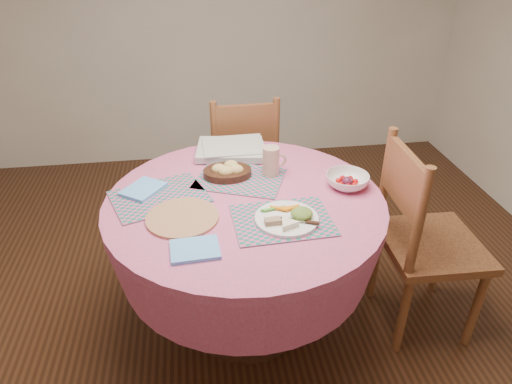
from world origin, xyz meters
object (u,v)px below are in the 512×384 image
Objects in this scene: dining_table at (245,234)px; fruit_bowl at (347,181)px; wicker_trivet at (182,218)px; chair_right at (422,237)px; dinner_plate at (289,217)px; chair_back at (243,162)px; latte_mug at (271,161)px; bread_bowl at (228,171)px.

dining_table is 0.53m from fruit_bowl.
chair_right is at bearing 1.01° from wicker_trivet.
chair_right is at bearing 8.86° from dinner_plate.
chair_right is at bearing 126.14° from chair_back.
latte_mug is at bearing 90.19° from dinner_plate.
wicker_trivet reaches higher than dining_table.
fruit_bowl is (0.32, 0.24, 0.01)m from dinner_plate.
dining_table is 0.31m from bread_bowl.
chair_right is 3.35× the size of wicker_trivet.
latte_mug is at bearing -1.65° from bread_bowl.
dining_table is 4.13× the size of wicker_trivet.
latte_mug is (0.15, 0.20, 0.27)m from dining_table.
bread_bowl is at bearing 117.03° from dinner_plate.
wicker_trivet is at bearing 168.72° from dinner_plate.
bread_bowl is (-0.88, 0.31, 0.26)m from chair_right.
chair_right is 1.06× the size of chair_back.
bread_bowl is at bearing 162.53° from fruit_bowl.
chair_right reaches higher than bread_bowl.
bread_bowl is 1.65× the size of latte_mug.
chair_right is 0.72m from dinner_plate.
bread_bowl is (0.22, 0.33, 0.03)m from wicker_trivet.
wicker_trivet is (-0.27, -0.12, 0.20)m from dining_table.
bread_bowl is at bearing 178.35° from latte_mug.
latte_mug reaches higher than fruit_bowl.
latte_mug is (0.21, -0.01, 0.04)m from bread_bowl.
fruit_bowl reaches higher than dining_table.
chair_back is at bearing 69.59° from wicker_trivet.
latte_mug is at bearing 153.51° from fruit_bowl.
dining_table is at bearing -127.28° from latte_mug.
chair_back is 4.13× the size of bread_bowl.
chair_right reaches higher than dinner_plate.
chair_back reaches higher than wicker_trivet.
chair_right reaches higher than fruit_bowl.
wicker_trivet is 1.45× the size of fruit_bowl.
dinner_plate is 1.87× the size of latte_mug.
fruit_bowl is at bearing 113.98° from chair_back.
chair_back is at bearing 83.97° from dining_table.
dinner_plate reaches higher than wicker_trivet.
wicker_trivet is at bearing 68.25° from chair_back.
dining_table is 6.00× the size of fruit_bowl.
wicker_trivet is 0.77m from fruit_bowl.
wicker_trivet is at bearing -123.62° from bread_bowl.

